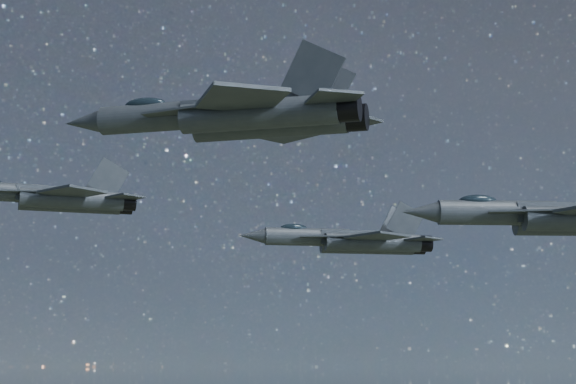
{
  "coord_description": "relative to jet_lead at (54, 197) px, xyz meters",
  "views": [
    {
      "loc": [
        -1.33,
        -73.96,
        137.45
      ],
      "look_at": [
        -3.99,
        -1.64,
        150.64
      ],
      "focal_mm": 60.0,
      "sensor_mm": 36.0,
      "label": 1
    }
  ],
  "objects": [
    {
      "name": "jet_lead",
      "position": [
        0.0,
        0.0,
        0.0
      ],
      "size": [
        17.68,
        11.79,
        4.49
      ],
      "rotation": [
        0.0,
        0.0,
        0.34
      ],
      "color": "#323A3F"
    },
    {
      "name": "jet_right",
      "position": [
        18.23,
        -29.97,
        -1.06
      ],
      "size": [
        17.57,
        12.02,
        4.41
      ],
      "rotation": [
        0.0,
        0.0,
        -0.22
      ],
      "color": "#323A3F"
    },
    {
      "name": "jet_left",
      "position": [
        25.62,
        14.87,
        -1.84
      ],
      "size": [
        19.8,
        13.61,
        4.97
      ],
      "rotation": [
        0.0,
        0.0,
        0.2
      ],
      "color": "#323A3F"
    },
    {
      "name": "jet_slot",
      "position": [
        39.88,
        -9.54,
        -3.38
      ],
      "size": [
        20.3,
        14.27,
        5.13
      ],
      "rotation": [
        0.0,
        0.0,
        0.09
      ],
      "color": "#323A3F"
    }
  ]
}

